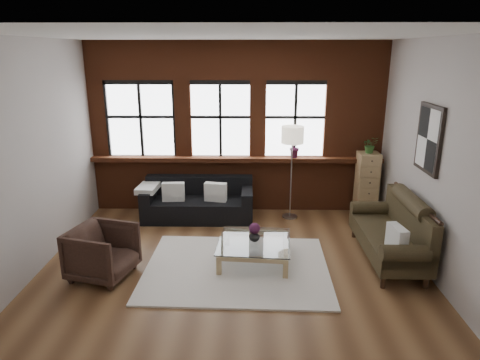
{
  "coord_description": "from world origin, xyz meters",
  "views": [
    {
      "loc": [
        0.21,
        -5.55,
        3.02
      ],
      "look_at": [
        0.1,
        0.6,
        1.15
      ],
      "focal_mm": 32.0,
      "sensor_mm": 36.0,
      "label": 1
    }
  ],
  "objects_px": {
    "coffee_table": "(254,252)",
    "drawer_chest": "(367,185)",
    "vintage_settee": "(389,229)",
    "dark_sofa": "(198,200)",
    "armchair": "(103,252)",
    "vase": "(255,236)",
    "floor_lamp": "(291,169)"
  },
  "relations": [
    {
      "from": "coffee_table",
      "to": "drawer_chest",
      "type": "bearing_deg",
      "value": 41.87
    },
    {
      "from": "vintage_settee",
      "to": "dark_sofa",
      "type": "bearing_deg",
      "value": 151.99
    },
    {
      "from": "coffee_table",
      "to": "dark_sofa",
      "type": "bearing_deg",
      "value": 120.89
    },
    {
      "from": "vintage_settee",
      "to": "armchair",
      "type": "height_order",
      "value": "vintage_settee"
    },
    {
      "from": "dark_sofa",
      "to": "vase",
      "type": "height_order",
      "value": "dark_sofa"
    },
    {
      "from": "drawer_chest",
      "to": "floor_lamp",
      "type": "relative_size",
      "value": 0.65
    },
    {
      "from": "vintage_settee",
      "to": "drawer_chest",
      "type": "relative_size",
      "value": 1.52
    },
    {
      "from": "vintage_settee",
      "to": "floor_lamp",
      "type": "height_order",
      "value": "floor_lamp"
    },
    {
      "from": "armchair",
      "to": "coffee_table",
      "type": "xyz_separation_m",
      "value": [
        2.1,
        0.45,
        -0.2
      ]
    },
    {
      "from": "armchair",
      "to": "floor_lamp",
      "type": "height_order",
      "value": "floor_lamp"
    },
    {
      "from": "armchair",
      "to": "vase",
      "type": "height_order",
      "value": "armchair"
    },
    {
      "from": "vintage_settee",
      "to": "drawer_chest",
      "type": "height_order",
      "value": "drawer_chest"
    },
    {
      "from": "armchair",
      "to": "coffee_table",
      "type": "relative_size",
      "value": 0.77
    },
    {
      "from": "vintage_settee",
      "to": "vase",
      "type": "height_order",
      "value": "vintage_settee"
    },
    {
      "from": "vase",
      "to": "floor_lamp",
      "type": "xyz_separation_m",
      "value": [
        0.7,
        1.79,
        0.52
      ]
    },
    {
      "from": "armchair",
      "to": "coffee_table",
      "type": "bearing_deg",
      "value": -62.75
    },
    {
      "from": "armchair",
      "to": "drawer_chest",
      "type": "relative_size",
      "value": 0.65
    },
    {
      "from": "armchair",
      "to": "vase",
      "type": "xyz_separation_m",
      "value": [
        2.1,
        0.45,
        0.06
      ]
    },
    {
      "from": "coffee_table",
      "to": "drawer_chest",
      "type": "height_order",
      "value": "drawer_chest"
    },
    {
      "from": "vase",
      "to": "coffee_table",
      "type": "bearing_deg",
      "value": 0.0
    },
    {
      "from": "vase",
      "to": "drawer_chest",
      "type": "distance_m",
      "value": 2.85
    },
    {
      "from": "dark_sofa",
      "to": "armchair",
      "type": "height_order",
      "value": "dark_sofa"
    },
    {
      "from": "dark_sofa",
      "to": "coffee_table",
      "type": "distance_m",
      "value": 2.0
    },
    {
      "from": "coffee_table",
      "to": "floor_lamp",
      "type": "relative_size",
      "value": 0.55
    },
    {
      "from": "dark_sofa",
      "to": "drawer_chest",
      "type": "distance_m",
      "value": 3.16
    },
    {
      "from": "vase",
      "to": "drawer_chest",
      "type": "xyz_separation_m",
      "value": [
        2.12,
        1.9,
        0.19
      ]
    },
    {
      "from": "dark_sofa",
      "to": "coffee_table",
      "type": "height_order",
      "value": "dark_sofa"
    },
    {
      "from": "coffee_table",
      "to": "floor_lamp",
      "type": "height_order",
      "value": "floor_lamp"
    },
    {
      "from": "floor_lamp",
      "to": "coffee_table",
      "type": "bearing_deg",
      "value": -111.22
    },
    {
      "from": "coffee_table",
      "to": "vase",
      "type": "height_order",
      "value": "vase"
    },
    {
      "from": "coffee_table",
      "to": "armchair",
      "type": "bearing_deg",
      "value": -167.86
    },
    {
      "from": "vintage_settee",
      "to": "armchair",
      "type": "distance_m",
      "value": 4.12
    }
  ]
}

